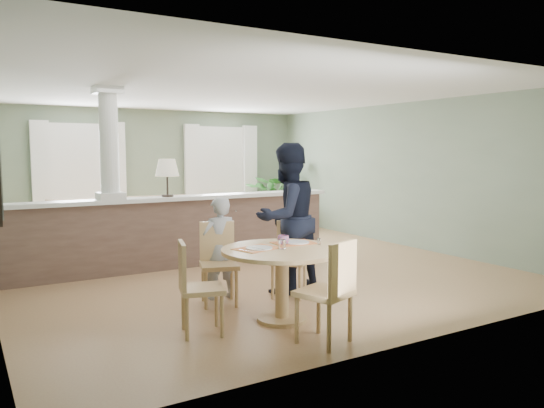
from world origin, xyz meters
TOP-DOWN VIEW (x-y plane):
  - ground at (0.00, 0.00)m, footprint 8.00×8.00m
  - room_shell at (-0.03, 0.63)m, footprint 7.02×8.02m
  - pony_wall at (-0.99, 0.20)m, footprint 5.32×0.38m
  - sofa at (-1.27, 1.75)m, footprint 3.41×1.56m
  - houseplant at (2.61, 3.20)m, footprint 1.79×1.72m
  - dining_table at (-0.86, -2.79)m, footprint 1.29×1.29m
  - chair_far_boy at (-1.16, -1.84)m, footprint 0.55×0.55m
  - chair_far_man at (-0.25, -2.00)m, footprint 0.59×0.59m
  - chair_near at (-0.85, -3.63)m, footprint 0.57×0.57m
  - chair_side at (-1.83, -2.72)m, footprint 0.51×0.51m
  - child_person at (-1.07, -1.69)m, footprint 0.47×0.32m
  - man_person at (-0.20, -1.84)m, footprint 1.04×0.88m

SIDE VIEW (x-z plane):
  - ground at x=0.00m, z-range 0.00..0.00m
  - sofa at x=-1.27m, z-range 0.00..0.97m
  - chair_far_man at x=-0.25m, z-range 0.05..0.97m
  - chair_side at x=-1.83m, z-range 0.05..0.97m
  - chair_far_boy at x=-1.16m, z-range 0.05..1.01m
  - chair_near at x=-0.85m, z-range 0.05..1.04m
  - dining_table at x=-0.86m, z-range 0.18..1.06m
  - child_person at x=-1.07m, z-range 0.00..1.26m
  - pony_wall at x=-0.99m, z-range -0.64..2.06m
  - houseplant at x=2.61m, z-range 0.00..1.53m
  - man_person at x=-0.20m, z-range 0.00..1.90m
  - room_shell at x=-0.03m, z-range 0.46..3.17m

